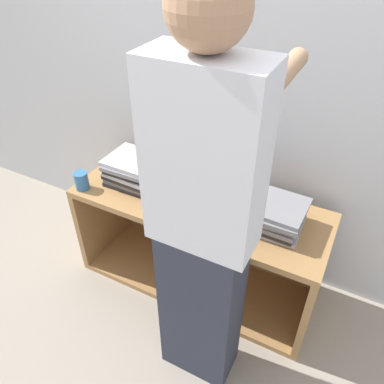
% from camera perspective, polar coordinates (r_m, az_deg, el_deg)
% --- Properties ---
extents(ground_plane, '(12.00, 12.00, 0.00)m').
position_cam_1_polar(ground_plane, '(2.31, -2.12, -17.41)').
color(ground_plane, '#9E9384').
extents(wall_back, '(8.00, 0.05, 2.40)m').
position_cam_1_polar(wall_back, '(2.01, 5.97, 17.23)').
color(wall_back, silver).
rests_on(wall_back, ground_plane).
extents(cart, '(1.40, 0.51, 0.63)m').
position_cam_1_polar(cart, '(2.25, 1.64, -6.90)').
color(cart, '#A87A47').
rests_on(cart, ground_plane).
extents(laptop_open, '(0.34, 0.34, 0.25)m').
position_cam_1_polar(laptop_open, '(2.01, 1.73, 0.47)').
color(laptop_open, '#B7B7BC').
rests_on(laptop_open, cart).
extents(laptop_stack_left, '(0.36, 0.27, 0.16)m').
position_cam_1_polar(laptop_stack_left, '(2.11, -8.03, 3.08)').
color(laptop_stack_left, '#232326').
rests_on(laptop_stack_left, cart).
extents(laptop_stack_right, '(0.36, 0.27, 0.14)m').
position_cam_1_polar(laptop_stack_right, '(1.86, 11.39, -3.12)').
color(laptop_stack_right, '#B7B7BC').
rests_on(laptop_stack_right, cart).
extents(person, '(0.40, 0.54, 1.80)m').
position_cam_1_polar(person, '(1.42, 1.80, -5.41)').
color(person, '#2D3342').
rests_on(person, ground_plane).
extents(mug, '(0.08, 0.08, 0.10)m').
position_cam_1_polar(mug, '(2.16, -16.48, 1.65)').
color(mug, teal).
rests_on(mug, cart).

